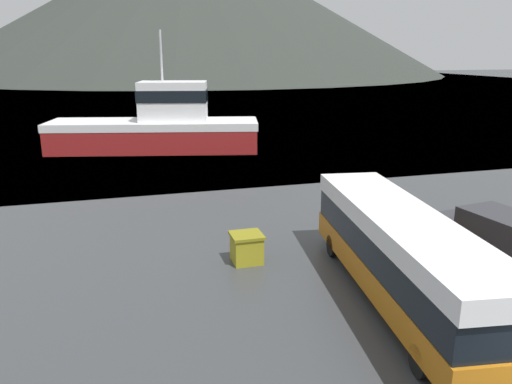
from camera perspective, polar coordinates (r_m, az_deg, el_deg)
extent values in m
plane|color=#3D5160|center=(149.82, -12.74, 12.18)|extent=(240.00, 240.00, 0.00)
cone|color=#2D332D|center=(209.32, -7.61, 20.65)|extent=(192.41, 192.41, 53.42)
cube|color=#B26614|center=(17.98, 16.01, -9.16)|extent=(4.14, 11.94, 0.94)
cube|color=black|center=(17.60, 16.26, -6.19)|extent=(4.06, 11.70, 1.07)
cube|color=white|center=(17.30, 16.48, -3.50)|extent=(4.14, 11.94, 0.67)
cube|color=black|center=(22.82, 10.35, -1.26)|extent=(2.22, 0.37, 1.45)
cylinder|color=black|center=(21.32, 8.77, -6.08)|extent=(0.42, 0.93, 0.90)
cylinder|color=black|center=(22.04, 14.38, -5.66)|extent=(0.42, 0.93, 0.90)
cylinder|color=black|center=(14.54, 18.30, -17.85)|extent=(0.42, 0.93, 0.90)
cylinder|color=black|center=(15.58, 26.04, -16.30)|extent=(0.42, 0.93, 0.90)
cube|color=#2D2D33|center=(23.40, 21.70, -3.92)|extent=(2.23, 2.06, 1.07)
cube|color=black|center=(22.55, 23.49, -2.49)|extent=(1.71, 0.27, 0.68)
cylinder|color=black|center=(22.81, 20.37, -5.71)|extent=(0.31, 0.72, 0.70)
cylinder|color=black|center=(24.03, 23.51, -4.96)|extent=(0.31, 0.72, 0.70)
cube|color=maroon|center=(44.40, -11.53, 6.34)|extent=(18.27, 8.70, 2.60)
cube|color=white|center=(44.25, -11.60, 7.58)|extent=(18.45, 8.79, 0.65)
cube|color=white|center=(43.79, -9.43, 10.20)|extent=(6.26, 4.59, 3.29)
cube|color=black|center=(43.75, -9.46, 10.85)|extent=(6.39, 4.71, 0.99)
cylinder|color=#B2B2B7|center=(43.71, -10.80, 15.04)|extent=(0.20, 0.20, 4.18)
cube|color=olive|center=(20.44, -1.07, -6.57)|extent=(1.16, 1.10, 1.09)
cube|color=olive|center=(20.22, -1.08, -4.98)|extent=(1.28, 1.21, 0.12)
cylinder|color=#B29919|center=(32.56, 10.13, 1.23)|extent=(0.27, 0.27, 0.57)
sphere|color=#B29919|center=(32.47, 10.16, 1.85)|extent=(0.31, 0.31, 0.31)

